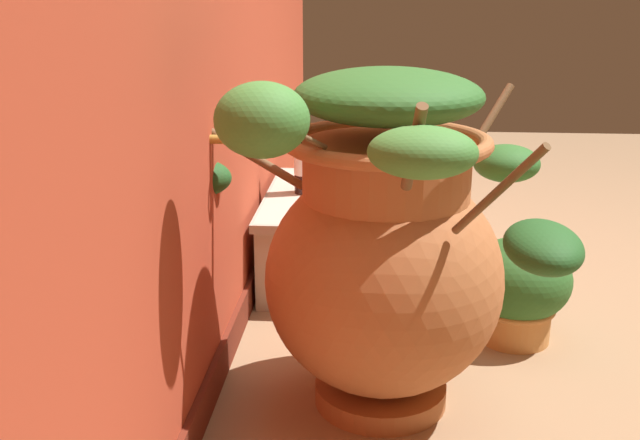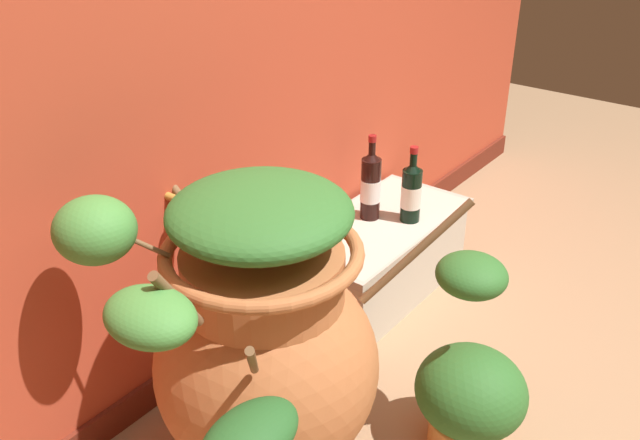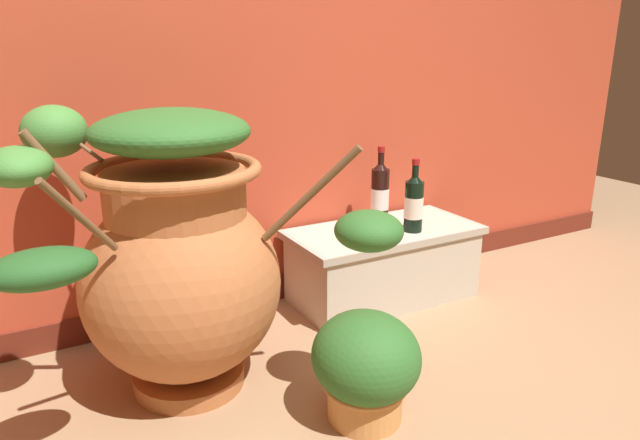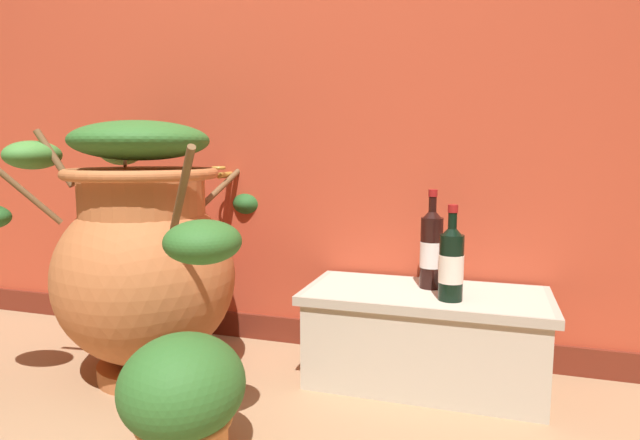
{
  "view_description": "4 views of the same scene",
  "coord_description": "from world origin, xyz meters",
  "px_view_note": "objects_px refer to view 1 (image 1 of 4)",
  "views": [
    {
      "loc": [
        -2.14,
        0.68,
        1.06
      ],
      "look_at": [
        -0.01,
        0.84,
        0.39
      ],
      "focal_mm": 42.07,
      "sensor_mm": 36.0,
      "label": 1
    },
    {
      "loc": [
        -1.45,
        -0.35,
        1.58
      ],
      "look_at": [
        0.11,
        0.84,
        0.52
      ],
      "focal_mm": 39.1,
      "sensor_mm": 36.0,
      "label": 2
    },
    {
      "loc": [
        -0.78,
        -0.95,
        1.05
      ],
      "look_at": [
        0.14,
        0.71,
        0.46
      ],
      "focal_mm": 31.92,
      "sensor_mm": 36.0,
      "label": 3
    },
    {
      "loc": [
        0.73,
        -0.85,
        0.78
      ],
      "look_at": [
        0.18,
        0.86,
        0.54
      ],
      "focal_mm": 29.57,
      "sensor_mm": 36.0,
      "label": 4
    }
  ],
  "objects_px": {
    "wine_bottle_left": "(341,157)",
    "wine_bottle_middle": "(304,156)",
    "potted_shrub": "(517,288)",
    "terracotta_urn": "(383,246)"
  },
  "relations": [
    {
      "from": "wine_bottle_middle",
      "to": "potted_shrub",
      "type": "xyz_separation_m",
      "value": [
        -0.53,
        -0.71,
        -0.28
      ]
    },
    {
      "from": "wine_bottle_left",
      "to": "wine_bottle_middle",
      "type": "height_order",
      "value": "wine_bottle_middle"
    },
    {
      "from": "terracotta_urn",
      "to": "wine_bottle_middle",
      "type": "height_order",
      "value": "terracotta_urn"
    },
    {
      "from": "terracotta_urn",
      "to": "wine_bottle_middle",
      "type": "bearing_deg",
      "value": 17.02
    },
    {
      "from": "terracotta_urn",
      "to": "wine_bottle_left",
      "type": "bearing_deg",
      "value": 8.56
    },
    {
      "from": "wine_bottle_middle",
      "to": "terracotta_urn",
      "type": "bearing_deg",
      "value": -162.98
    },
    {
      "from": "terracotta_urn",
      "to": "potted_shrub",
      "type": "height_order",
      "value": "terracotta_urn"
    },
    {
      "from": "wine_bottle_middle",
      "to": "potted_shrub",
      "type": "bearing_deg",
      "value": -126.84
    },
    {
      "from": "terracotta_urn",
      "to": "potted_shrub",
      "type": "distance_m",
      "value": 0.64
    },
    {
      "from": "wine_bottle_left",
      "to": "terracotta_urn",
      "type": "bearing_deg",
      "value": -171.44
    }
  ]
}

